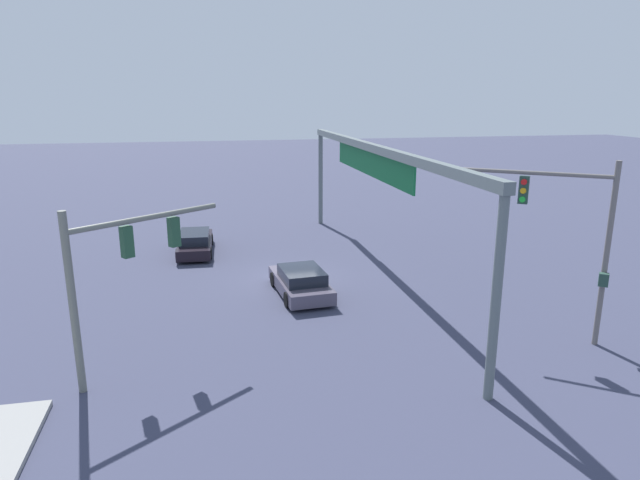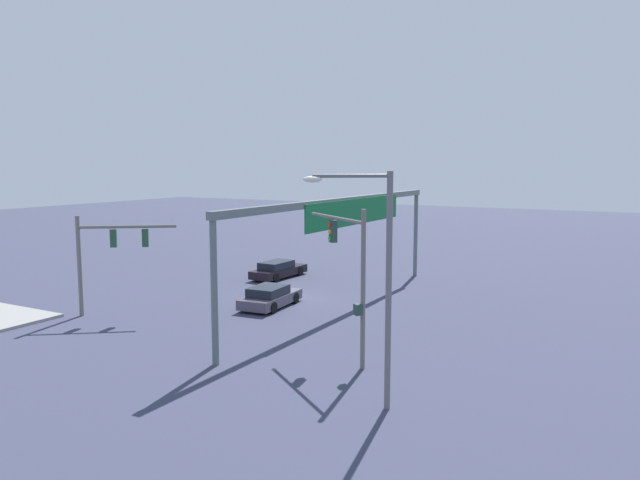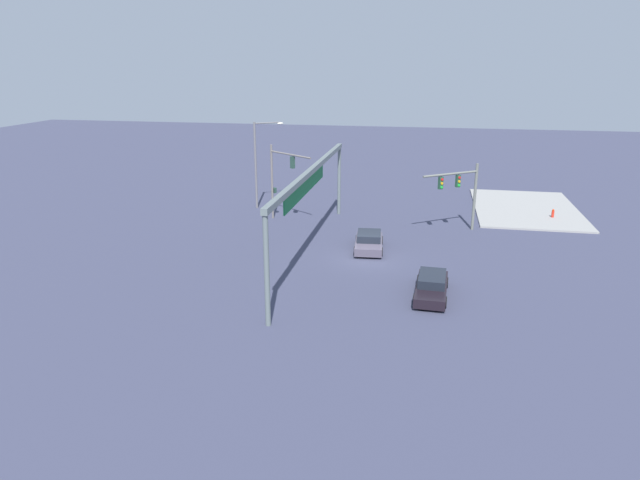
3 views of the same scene
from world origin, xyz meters
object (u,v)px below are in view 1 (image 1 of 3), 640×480
sedan_car_approaching (195,242)px  sedan_car_waiting_far (301,282)px  traffic_signal_near_corner (573,226)px  traffic_signal_opposite_side (116,262)px

sedan_car_approaching → sedan_car_waiting_far: size_ratio=1.10×
sedan_car_approaching → traffic_signal_near_corner: bearing=-135.3°
traffic_signal_near_corner → sedan_car_waiting_far: size_ratio=1.42×
traffic_signal_near_corner → sedan_car_waiting_far: 10.90m
traffic_signal_opposite_side → traffic_signal_near_corner: bearing=-38.9°
traffic_signal_opposite_side → sedan_car_waiting_far: bearing=4.7°
traffic_signal_opposite_side → sedan_car_approaching: traffic_signal_opposite_side is taller
sedan_car_approaching → sedan_car_waiting_far: same height
traffic_signal_near_corner → traffic_signal_opposite_side: traffic_signal_near_corner is taller
traffic_signal_opposite_side → sedan_car_waiting_far: 9.21m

